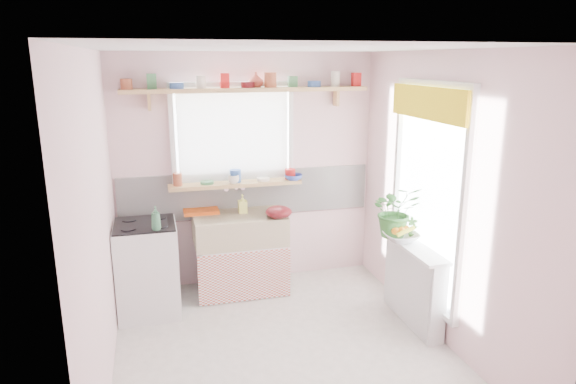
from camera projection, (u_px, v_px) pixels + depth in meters
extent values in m
plane|color=silver|center=(285.00, 352.00, 4.38)|extent=(3.20, 3.20, 0.00)
plane|color=white|center=(284.00, 48.00, 3.75)|extent=(3.20, 3.20, 0.00)
plane|color=silver|center=(247.00, 171.00, 5.56)|extent=(2.80, 0.00, 2.80)
plane|color=silver|center=(365.00, 301.00, 2.57)|extent=(2.80, 0.00, 2.80)
plane|color=silver|center=(98.00, 226.00, 3.71)|extent=(0.00, 3.20, 3.20)
plane|color=silver|center=(442.00, 200.00, 4.41)|extent=(0.00, 3.20, 3.20)
cube|color=white|center=(248.00, 193.00, 5.61)|extent=(2.74, 0.03, 0.50)
cube|color=#CB838C|center=(248.00, 211.00, 5.65)|extent=(2.74, 0.02, 0.12)
cube|color=white|center=(233.00, 135.00, 5.41)|extent=(1.20, 0.01, 1.00)
cube|color=white|center=(234.00, 135.00, 5.35)|extent=(1.15, 0.02, 0.95)
cube|color=white|center=(429.00, 194.00, 4.60)|extent=(0.01, 1.10, 1.90)
cube|color=yellow|center=(427.00, 103.00, 4.37)|extent=(0.03, 1.20, 0.28)
cube|color=white|center=(240.00, 266.00, 5.48)|extent=(0.85, 0.55, 0.55)
cube|color=#C64B3A|center=(245.00, 277.00, 5.22)|extent=(0.95, 0.02, 0.53)
cube|color=beige|center=(240.00, 229.00, 5.38)|extent=(0.95, 0.55, 0.30)
cylinder|color=silver|center=(235.00, 186.00, 5.51)|extent=(0.03, 0.22, 0.03)
cube|color=white|center=(148.00, 269.00, 4.97)|extent=(0.58, 0.58, 0.90)
cube|color=black|center=(144.00, 225.00, 4.85)|extent=(0.56, 0.56, 0.02)
cylinder|color=black|center=(128.00, 229.00, 4.68)|extent=(0.14, 0.14, 0.01)
cylinder|color=black|center=(160.00, 226.00, 4.75)|extent=(0.14, 0.14, 0.01)
cylinder|color=black|center=(129.00, 220.00, 4.95)|extent=(0.14, 0.14, 0.01)
cylinder|color=black|center=(159.00, 218.00, 5.02)|extent=(0.14, 0.14, 0.01)
cube|color=white|center=(414.00, 285.00, 4.79)|extent=(0.15, 0.90, 0.75)
cube|color=white|center=(413.00, 247.00, 4.69)|extent=(0.22, 0.95, 0.03)
cube|color=tan|center=(236.00, 184.00, 5.43)|extent=(1.40, 0.22, 0.04)
cube|color=tan|center=(248.00, 90.00, 5.22)|extent=(2.52, 0.24, 0.04)
cylinder|color=#A55133|center=(126.00, 83.00, 4.90)|extent=(0.11, 0.11, 0.12)
cylinder|color=#3F7F4C|center=(152.00, 83.00, 4.96)|extent=(0.11, 0.11, 0.12)
cylinder|color=#3359A5|center=(177.00, 86.00, 5.03)|extent=(0.11, 0.11, 0.06)
cylinder|color=silver|center=(201.00, 82.00, 5.08)|extent=(0.11, 0.11, 0.12)
cylinder|color=red|center=(225.00, 82.00, 5.14)|extent=(0.11, 0.11, 0.12)
cylinder|color=#590F14|center=(248.00, 85.00, 5.20)|extent=(0.11, 0.11, 0.06)
cylinder|color=#A55133|center=(270.00, 81.00, 5.26)|extent=(0.11, 0.11, 0.12)
cylinder|color=#3F7F4C|center=(293.00, 81.00, 5.31)|extent=(0.11, 0.11, 0.12)
cylinder|color=#3359A5|center=(314.00, 84.00, 5.38)|extent=(0.11, 0.11, 0.06)
cylinder|color=silver|center=(335.00, 81.00, 5.43)|extent=(0.11, 0.11, 0.12)
cylinder|color=red|center=(356.00, 81.00, 5.49)|extent=(0.11, 0.11, 0.12)
cylinder|color=#A55133|center=(176.00, 180.00, 5.26)|extent=(0.11, 0.11, 0.12)
cylinder|color=#3F7F4C|center=(206.00, 178.00, 5.34)|extent=(0.11, 0.11, 0.12)
cylinder|color=#3359A5|center=(236.00, 179.00, 5.42)|extent=(0.11, 0.11, 0.06)
cylinder|color=silver|center=(264.00, 175.00, 5.49)|extent=(0.11, 0.11, 0.12)
cylinder|color=red|center=(292.00, 173.00, 5.57)|extent=(0.11, 0.11, 0.12)
cube|color=#DC5313|center=(201.00, 211.00, 5.43)|extent=(0.36, 0.27, 0.04)
ellipsoid|color=#570F13|center=(279.00, 212.00, 5.23)|extent=(0.31, 0.31, 0.12)
imported|color=#2F6829|center=(396.00, 211.00, 4.86)|extent=(0.51, 0.45, 0.51)
imported|color=silver|center=(401.00, 237.00, 4.78)|extent=(0.32, 0.32, 0.08)
imported|color=#2F5C25|center=(412.00, 228.00, 4.82)|extent=(0.13, 0.10, 0.21)
imported|color=#E7EF6A|center=(243.00, 204.00, 5.39)|extent=(0.09, 0.09, 0.20)
imported|color=white|center=(233.00, 179.00, 5.35)|extent=(0.12, 0.12, 0.09)
imported|color=#3752B4|center=(293.00, 177.00, 5.52)|extent=(0.21, 0.21, 0.06)
imported|color=#AE4435|center=(256.00, 80.00, 5.27)|extent=(0.17, 0.17, 0.15)
imported|color=#38714E|center=(156.00, 218.00, 4.64)|extent=(0.09, 0.09, 0.22)
sphere|color=orange|center=(401.00, 231.00, 4.77)|extent=(0.08, 0.08, 0.08)
sphere|color=orange|center=(406.00, 229.00, 4.81)|extent=(0.08, 0.08, 0.08)
sphere|color=orange|center=(395.00, 231.00, 4.77)|extent=(0.08, 0.08, 0.08)
cylinder|color=yellow|center=(406.00, 231.00, 4.72)|extent=(0.18, 0.04, 0.10)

